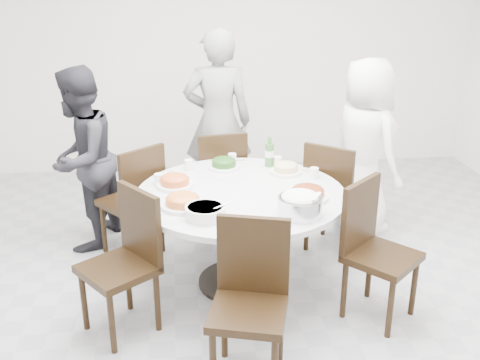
{
  "coord_description": "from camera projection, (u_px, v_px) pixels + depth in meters",
  "views": [
    {
      "loc": [
        -0.42,
        -3.36,
        2.27
      ],
      "look_at": [
        0.0,
        0.37,
        0.82
      ],
      "focal_mm": 42.0,
      "sensor_mm": 36.0,
      "label": 1
    }
  ],
  "objects": [
    {
      "name": "floor",
      "position": [
        246.0,
        306.0,
        3.98
      ],
      "size": [
        6.0,
        6.0,
        0.01
      ],
      "primitive_type": "cube",
      "color": "#A2A3A7",
      "rests_on": "ground"
    },
    {
      "name": "wall_back",
      "position": [
        214.0,
        47.0,
        6.25
      ],
      "size": [
        6.0,
        0.01,
        2.8
      ],
      "primitive_type": "cube",
      "color": "white",
      "rests_on": "ground"
    },
    {
      "name": "dining_table",
      "position": [
        241.0,
        239.0,
        4.14
      ],
      "size": [
        1.5,
        1.5,
        0.75
      ],
      "primitive_type": "cylinder",
      "color": "silver",
      "rests_on": "floor"
    },
    {
      "name": "chair_ne",
      "position": [
        336.0,
        196.0,
        4.65
      ],
      "size": [
        0.59,
        0.59,
        0.95
      ],
      "primitive_type": "cube",
      "rotation": [
        0.0,
        0.0,
        2.46
      ],
      "color": "black",
      "rests_on": "floor"
    },
    {
      "name": "chair_n",
      "position": [
        218.0,
        180.0,
        4.98
      ],
      "size": [
        0.48,
        0.48,
        0.95
      ],
      "primitive_type": "cube",
      "rotation": [
        0.0,
        0.0,
        3.3
      ],
      "color": "black",
      "rests_on": "floor"
    },
    {
      "name": "chair_nw",
      "position": [
        131.0,
        199.0,
        4.57
      ],
      "size": [
        0.59,
        0.59,
        0.95
      ],
      "primitive_type": "cube",
      "rotation": [
        0.0,
        0.0,
        3.84
      ],
      "color": "black",
      "rests_on": "floor"
    },
    {
      "name": "chair_sw",
      "position": [
        117.0,
        266.0,
        3.56
      ],
      "size": [
        0.59,
        0.59,
        0.95
      ],
      "primitive_type": "cube",
      "rotation": [
        0.0,
        0.0,
        5.36
      ],
      "color": "black",
      "rests_on": "floor"
    },
    {
      "name": "chair_s",
      "position": [
        248.0,
        309.0,
        3.12
      ],
      "size": [
        0.52,
        0.52,
        0.95
      ],
      "primitive_type": "cube",
      "rotation": [
        0.0,
        0.0,
        6.01
      ],
      "color": "black",
      "rests_on": "floor"
    },
    {
      "name": "chair_se",
      "position": [
        383.0,
        254.0,
        3.71
      ],
      "size": [
        0.59,
        0.59,
        0.95
      ],
      "primitive_type": "cube",
      "rotation": [
        0.0,
        0.0,
        7.02
      ],
      "color": "black",
      "rests_on": "floor"
    },
    {
      "name": "diner_right",
      "position": [
        364.0,
        147.0,
        4.88
      ],
      "size": [
        0.75,
        0.89,
        1.55
      ],
      "primitive_type": "imported",
      "rotation": [
        0.0,
        0.0,
        1.97
      ],
      "color": "white",
      "rests_on": "floor"
    },
    {
      "name": "diner_middle",
      "position": [
        218.0,
        122.0,
        5.28
      ],
      "size": [
        0.66,
        0.46,
        1.75
      ],
      "primitive_type": "imported",
      "rotation": [
        0.0,
        0.0,
        3.08
      ],
      "color": "black",
      "rests_on": "floor"
    },
    {
      "name": "diner_left",
      "position": [
        81.0,
        160.0,
        4.61
      ],
      "size": [
        0.78,
        0.88,
        1.53
      ],
      "primitive_type": "imported",
      "rotation": [
        0.0,
        0.0,
        4.41
      ],
      "color": "black",
      "rests_on": "floor"
    },
    {
      "name": "dish_greens",
      "position": [
        224.0,
        165.0,
        4.44
      ],
      "size": [
        0.25,
        0.25,
        0.06
      ],
      "primitive_type": "cylinder",
      "color": "white",
      "rests_on": "dining_table"
    },
    {
      "name": "dish_pale",
      "position": [
        286.0,
        170.0,
        4.34
      ],
      "size": [
        0.24,
        0.24,
        0.06
      ],
      "primitive_type": "cylinder",
      "color": "white",
      "rests_on": "dining_table"
    },
    {
      "name": "dish_orange",
      "position": [
        175.0,
        182.0,
        4.08
      ],
      "size": [
        0.27,
        0.27,
        0.07
      ],
      "primitive_type": "cylinder",
      "color": "white",
      "rests_on": "dining_table"
    },
    {
      "name": "dish_redbrown",
      "position": [
        308.0,
        194.0,
        3.87
      ],
      "size": [
        0.29,
        0.29,
        0.07
      ],
      "primitive_type": "cylinder",
      "color": "white",
      "rests_on": "dining_table"
    },
    {
      "name": "dish_tofu",
      "position": [
        183.0,
        202.0,
        3.73
      ],
      "size": [
        0.29,
        0.29,
        0.08
      ],
      "primitive_type": "cylinder",
      "color": "white",
      "rests_on": "dining_table"
    },
    {
      "name": "rice_bowl",
      "position": [
        300.0,
        206.0,
        3.61
      ],
      "size": [
        0.29,
        0.29,
        0.12
      ],
      "primitive_type": "cylinder",
      "color": "silver",
      "rests_on": "dining_table"
    },
    {
      "name": "soup_bowl",
      "position": [
        205.0,
        212.0,
        3.58
      ],
      "size": [
        0.26,
        0.26,
        0.08
      ],
      "primitive_type": "cylinder",
      "color": "white",
      "rests_on": "dining_table"
    },
    {
      "name": "beverage_bottle",
      "position": [
        269.0,
        152.0,
        4.46
      ],
      "size": [
        0.07,
        0.07,
        0.24
      ],
      "primitive_type": "cylinder",
      "color": "#336729",
      "rests_on": "dining_table"
    },
    {
      "name": "tea_cups",
      "position": [
        229.0,
        159.0,
        4.55
      ],
      "size": [
        0.07,
        0.07,
        0.08
      ],
      "primitive_type": "cylinder",
      "color": "white",
      "rests_on": "dining_table"
    },
    {
      "name": "chopsticks",
      "position": [
        235.0,
        161.0,
        4.59
      ],
      "size": [
        0.24,
        0.04,
        0.01
      ],
      "primitive_type": null,
      "color": "tan",
      "rests_on": "dining_table"
    }
  ]
}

